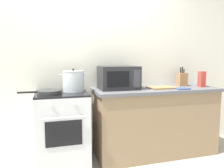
% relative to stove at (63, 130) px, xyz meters
% --- Properties ---
extents(back_wall, '(4.40, 0.10, 2.50)m').
position_rel_stove_xyz_m(back_wall, '(0.65, 0.37, 0.79)').
color(back_wall, silver).
rests_on(back_wall, ground_plane).
extents(lower_cabinet_right, '(1.64, 0.56, 0.88)m').
position_rel_stove_xyz_m(lower_cabinet_right, '(1.25, 0.02, -0.02)').
color(lower_cabinet_right, '#8C7051').
rests_on(lower_cabinet_right, ground_plane).
extents(countertop_right, '(1.70, 0.60, 0.04)m').
position_rel_stove_xyz_m(countertop_right, '(1.25, 0.02, 0.44)').
color(countertop_right, '#59595E').
rests_on(countertop_right, lower_cabinet_right).
extents(stove, '(0.60, 0.64, 0.92)m').
position_rel_stove_xyz_m(stove, '(0.00, 0.00, 0.00)').
color(stove, silver).
rests_on(stove, ground_plane).
extents(stock_pot, '(0.35, 0.27, 0.28)m').
position_rel_stove_xyz_m(stock_pot, '(0.15, 0.06, 0.59)').
color(stock_pot, silver).
rests_on(stock_pot, stove).
extents(frying_pan, '(0.47, 0.27, 0.05)m').
position_rel_stove_xyz_m(frying_pan, '(-0.14, -0.12, 0.48)').
color(frying_pan, '#28282B').
rests_on(frying_pan, stove).
extents(microwave, '(0.50, 0.37, 0.30)m').
position_rel_stove_xyz_m(microwave, '(0.73, 0.08, 0.61)').
color(microwave, '#232326').
rests_on(microwave, countertop_right).
extents(cutting_board, '(0.36, 0.26, 0.02)m').
position_rel_stove_xyz_m(cutting_board, '(1.32, 0.00, 0.47)').
color(cutting_board, '#997047').
rests_on(cutting_board, countertop_right).
extents(knife_block, '(0.13, 0.10, 0.28)m').
position_rel_stove_xyz_m(knife_block, '(1.72, 0.14, 0.56)').
color(knife_block, '#997047').
rests_on(knife_block, countertop_right).
extents(pasta_box, '(0.08, 0.08, 0.22)m').
position_rel_stove_xyz_m(pasta_box, '(1.93, -0.03, 0.57)').
color(pasta_box, '#B73D33').
rests_on(pasta_box, countertop_right).
extents(oven_mitt, '(0.18, 0.14, 0.02)m').
position_rel_stove_xyz_m(oven_mitt, '(1.53, -0.16, 0.47)').
color(oven_mitt, '#33477A').
rests_on(oven_mitt, countertop_right).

